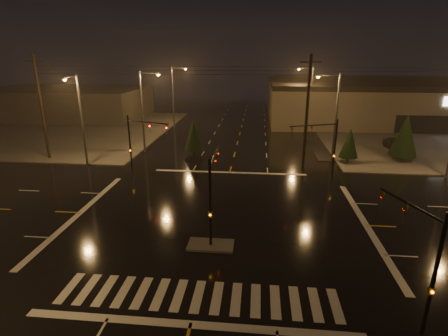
{
  "coord_description": "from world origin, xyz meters",
  "views": [
    {
      "loc": [
        2.86,
        -23.95,
        12.02
      ],
      "look_at": [
        0.14,
        3.36,
        3.0
      ],
      "focal_mm": 28.0,
      "sensor_mm": 36.0,
      "label": 1
    }
  ],
  "objects": [
    {
      "name": "conifer_0",
      "position": [
        13.23,
        15.73,
        2.37
      ],
      "size": [
        2.15,
        2.15,
        4.05
      ],
      "color": "black",
      "rests_on": "ground"
    },
    {
      "name": "conifer_3",
      "position": [
        -4.95,
        17.17,
        2.58
      ],
      "size": [
        2.41,
        2.41,
        4.46
      ],
      "color": "black",
      "rests_on": "ground"
    },
    {
      "name": "utility_pole_0",
      "position": [
        -22.0,
        14.0,
        6.13
      ],
      "size": [
        2.2,
        0.32,
        12.0
      ],
      "color": "black",
      "rests_on": "ground"
    },
    {
      "name": "car_parked",
      "position": [
        20.72,
        22.09,
        0.79
      ],
      "size": [
        2.15,
        4.74,
        1.58
      ],
      "primitive_type": "imported",
      "rotation": [
        0.0,
        0.0,
        0.06
      ],
      "color": "black",
      "rests_on": "ground"
    },
    {
      "name": "streetlight_1",
      "position": [
        -11.18,
        18.0,
        5.8
      ],
      "size": [
        2.77,
        0.32,
        10.0
      ],
      "color": "#38383A",
      "rests_on": "ground"
    },
    {
      "name": "streetlight_3",
      "position": [
        11.18,
        16.0,
        5.8
      ],
      "size": [
        2.77,
        0.32,
        10.0
      ],
      "color": "#38383A",
      "rests_on": "ground"
    },
    {
      "name": "sidewalk_nw",
      "position": [
        -30.0,
        30.0,
        0.06
      ],
      "size": [
        36.0,
        36.0,
        0.12
      ],
      "primitive_type": "cube",
      "color": "#4B4843",
      "rests_on": "ground"
    },
    {
      "name": "signal_mast_se",
      "position": [
        10.23,
        -9.75,
        3.71
      ],
      "size": [
        1.55,
        3.87,
        6.0
      ],
      "color": "black",
      "rests_on": "ground"
    },
    {
      "name": "streetlight_5",
      "position": [
        -16.0,
        11.18,
        5.8
      ],
      "size": [
        0.32,
        2.77,
        10.0
      ],
      "color": "#38383A",
      "rests_on": "ground"
    },
    {
      "name": "utility_pole_1",
      "position": [
        8.0,
        14.0,
        6.13
      ],
      "size": [
        2.2,
        0.32,
        12.0
      ],
      "color": "black",
      "rests_on": "ground"
    },
    {
      "name": "ground",
      "position": [
        0.0,
        0.0,
        0.0
      ],
      "size": [
        140.0,
        140.0,
        0.0
      ],
      "primitive_type": "plane",
      "color": "black",
      "rests_on": "ground"
    },
    {
      "name": "median_island",
      "position": [
        0.0,
        -4.0,
        0.07
      ],
      "size": [
        3.0,
        1.6,
        0.15
      ],
      "primitive_type": "cube",
      "color": "#4B4843",
      "rests_on": "ground"
    },
    {
      "name": "retail_building",
      "position": [
        35.0,
        45.99,
        3.84
      ],
      "size": [
        60.2,
        28.3,
        7.2
      ],
      "color": "#6C644D",
      "rests_on": "ground"
    },
    {
      "name": "streetlight_4",
      "position": [
        11.18,
        36.0,
        5.8
      ],
      "size": [
        2.77,
        0.32,
        10.0
      ],
      "color": "#38383A",
      "rests_on": "ground"
    },
    {
      "name": "sidewalk_ne",
      "position": [
        30.0,
        30.0,
        0.06
      ],
      "size": [
        36.0,
        36.0,
        0.12
      ],
      "primitive_type": "cube",
      "color": "#4B4843",
      "rests_on": "ground"
    },
    {
      "name": "stop_bar_far",
      "position": [
        0.0,
        11.0,
        0.01
      ],
      "size": [
        16.0,
        0.5,
        0.01
      ],
      "primitive_type": "cube",
      "color": "beige",
      "rests_on": "ground"
    },
    {
      "name": "stop_bar_near",
      "position": [
        0.0,
        -11.0,
        0.01
      ],
      "size": [
        16.0,
        0.5,
        0.01
      ],
      "primitive_type": "cube",
      "color": "beige",
      "rests_on": "ground"
    },
    {
      "name": "commercial_block",
      "position": [
        -35.0,
        42.0,
        2.8
      ],
      "size": [
        30.0,
        18.0,
        5.6
      ],
      "primitive_type": "cube",
      "color": "#443E3B",
      "rests_on": "ground"
    },
    {
      "name": "conifer_1",
      "position": [
        19.67,
        17.11,
        3.09
      ],
      "size": [
        3.07,
        3.07,
        5.49
      ],
      "color": "black",
      "rests_on": "ground"
    },
    {
      "name": "crosswalk",
      "position": [
        0.0,
        -9.0,
        0.01
      ],
      "size": [
        15.0,
        2.6,
        0.01
      ],
      "primitive_type": "cube",
      "color": "beige",
      "rests_on": "ground"
    },
    {
      "name": "signal_mast_median",
      "position": [
        0.0,
        -3.07,
        3.75
      ],
      "size": [
        0.25,
        4.59,
        6.0
      ],
      "color": "black",
      "rests_on": "ground"
    },
    {
      "name": "signal_mast_ne",
      "position": [
        9.5,
        10.14,
        3.79
      ],
      "size": [
        4.84,
        1.86,
        6.0
      ],
      "color": "black",
      "rests_on": "ground"
    },
    {
      "name": "signal_mast_nw",
      "position": [
        -9.5,
        10.14,
        3.79
      ],
      "size": [
        4.84,
        1.86,
        6.0
      ],
      "color": "black",
      "rests_on": "ground"
    },
    {
      "name": "streetlight_2",
      "position": [
        -11.18,
        34.0,
        5.8
      ],
      "size": [
        2.77,
        0.32,
        10.0
      ],
      "color": "#38383A",
      "rests_on": "ground"
    }
  ]
}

